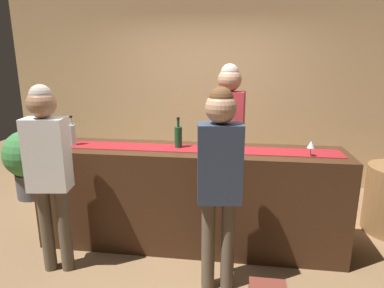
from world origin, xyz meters
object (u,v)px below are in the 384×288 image
at_px(wine_glass_near_customer, 311,145).
at_px(potted_plant_tall, 29,159).
at_px(bartender, 228,126).
at_px(wine_bottle_clear, 72,134).
at_px(wine_glass_mid_counter, 228,140).
at_px(wine_bottle_green, 178,137).
at_px(customer_browsing, 48,161).
at_px(customer_sipping, 219,171).

bearing_deg(wine_glass_near_customer, potted_plant_tall, 163.82).
xyz_separation_m(wine_glass_near_customer, bartender, (-0.75, 0.69, 0.02)).
height_order(wine_bottle_clear, bartender, bartender).
bearing_deg(wine_glass_mid_counter, bartender, 91.23).
bearing_deg(wine_glass_near_customer, bartender, 137.62).
distance_m(wine_bottle_green, potted_plant_tall, 2.46).
distance_m(wine_bottle_clear, bartender, 1.65).
bearing_deg(wine_glass_near_customer, customer_browsing, -167.72).
relative_size(wine_bottle_green, wine_glass_near_customer, 2.10).
xyz_separation_m(wine_glass_mid_counter, bartender, (-0.01, 0.58, 0.02)).
height_order(customer_browsing, potted_plant_tall, customer_browsing).
relative_size(wine_bottle_clear, bartender, 0.17).
relative_size(wine_glass_mid_counter, bartender, 0.08).
distance_m(wine_glass_near_customer, bartender, 1.02).
height_order(wine_bottle_green, wine_glass_near_customer, wine_bottle_green).
height_order(wine_bottle_clear, potted_plant_tall, wine_bottle_clear).
bearing_deg(wine_bottle_clear, customer_sipping, -22.28).
xyz_separation_m(customer_browsing, potted_plant_tall, (-1.22, 1.49, -0.49)).
bearing_deg(wine_glass_mid_counter, wine_bottle_clear, -179.07).
height_order(wine_bottle_clear, customer_browsing, customer_browsing).
height_order(wine_bottle_green, potted_plant_tall, wine_bottle_green).
bearing_deg(customer_browsing, wine_glass_mid_counter, 13.86).
xyz_separation_m(wine_bottle_green, wine_glass_mid_counter, (0.48, -0.03, -0.01)).
bearing_deg(wine_bottle_clear, potted_plant_tall, 141.52).
bearing_deg(wine_bottle_green, customer_browsing, -148.40).
bearing_deg(wine_bottle_clear, wine_glass_near_customer, -2.05).
distance_m(wine_glass_near_customer, customer_browsing, 2.28).
relative_size(wine_glass_mid_counter, customer_sipping, 0.09).
xyz_separation_m(wine_glass_near_customer, customer_sipping, (-0.78, -0.54, -0.09)).
height_order(wine_glass_mid_counter, bartender, bartender).
relative_size(bartender, potted_plant_tall, 1.92).
bearing_deg(customer_sipping, wine_glass_near_customer, 26.58).
height_order(wine_glass_near_customer, potted_plant_tall, wine_glass_near_customer).
distance_m(wine_bottle_clear, customer_browsing, 0.58).
bearing_deg(bartender, wine_glass_mid_counter, 97.37).
relative_size(customer_sipping, potted_plant_tall, 1.77).
bearing_deg(wine_bottle_clear, wine_bottle_green, 2.81).
bearing_deg(potted_plant_tall, customer_browsing, -50.68).
relative_size(wine_bottle_clear, customer_browsing, 0.18).
bearing_deg(bartender, wine_bottle_clear, 27.61).
bearing_deg(wine_glass_mid_counter, customer_browsing, -158.29).
xyz_separation_m(wine_glass_mid_counter, customer_sipping, (-0.04, -0.64, -0.09)).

